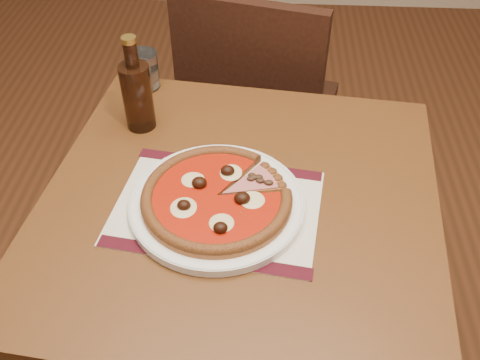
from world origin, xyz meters
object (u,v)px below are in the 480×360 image
at_px(pizza, 217,197).
at_px(water_glass, 143,70).
at_px(table, 239,231).
at_px(chair_far, 257,105).
at_px(bottle, 137,93).
at_px(plate, 217,204).

xyz_separation_m(pizza, water_glass, (-0.23, 0.42, 0.02)).
bearing_deg(water_glass, pizza, -61.77).
height_order(table, pizza, pizza).
bearing_deg(pizza, table, 35.93).
height_order(chair_far, bottle, bottle).
xyz_separation_m(table, bottle, (-0.25, 0.23, 0.19)).
relative_size(table, pizza, 2.96).
distance_m(chair_far, plate, 0.72).
distance_m(table, bottle, 0.38).
xyz_separation_m(table, water_glass, (-0.27, 0.39, 0.15)).
bearing_deg(plate, water_glass, 118.26).
height_order(plate, water_glass, water_glass).
height_order(water_glass, bottle, bottle).
relative_size(table, water_glass, 9.31).
bearing_deg(bottle, chair_far, 58.10).
bearing_deg(water_glass, plate, -61.74).
bearing_deg(pizza, bottle, 128.16).
xyz_separation_m(plate, water_glass, (-0.23, 0.42, 0.04)).
bearing_deg(chair_far, table, 103.05).
bearing_deg(chair_far, water_glass, 55.97).
height_order(table, chair_far, chair_far).
bearing_deg(pizza, water_glass, 118.23).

